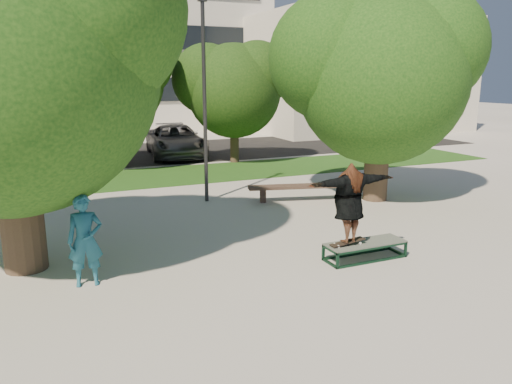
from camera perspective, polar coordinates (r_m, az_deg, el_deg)
name	(u,v)px	position (r m, az deg, el deg)	size (l,w,h in m)	color
ground	(235,255)	(11.11, -2.40, -7.26)	(120.00, 120.00, 0.00)	#9A968D
grass_strip	(171,176)	(20.16, -9.66, 1.86)	(30.00, 4.00, 0.02)	#1F4B15
asphalt_strip	(120,155)	(26.27, -15.32, 4.14)	(40.00, 8.00, 0.01)	black
tree_right	(378,69)	(16.06, 13.74, 13.54)	(6.24, 5.33, 6.51)	#38281E
bg_tree_mid	(102,73)	(21.96, -17.18, 12.90)	(5.76, 4.92, 6.24)	#38281E
bg_tree_right	(232,85)	(22.81, -2.76, 12.11)	(5.04, 4.31, 5.43)	#38281E
lamppost	(205,100)	(15.48, -5.90, 10.38)	(0.25, 0.15, 6.11)	#2D2D30
office_building	(51,19)	(41.93, -22.37, 17.77)	(30.00, 14.12, 16.00)	beige
side_building	(352,75)	(38.47, 10.96, 13.01)	(15.00, 10.00, 8.00)	beige
grind_box	(365,250)	(11.10, 12.33, -6.53)	(1.80, 0.60, 0.38)	black
skater_rig	(349,203)	(10.53, 10.60, -1.23)	(2.09, 0.64, 1.77)	white
bystander	(85,240)	(9.85, -18.95, -5.25)	(0.64, 0.42, 1.76)	#1C556A
bench	(302,187)	(15.82, 5.28, 0.52)	(3.42, 1.32, 0.52)	#443329
car_dark	(75,148)	(23.56, -20.02, 4.78)	(1.67, 4.80, 1.58)	black
car_grey	(176,141)	(25.03, -9.14, 5.78)	(2.54, 5.50, 1.53)	#59595E
car_silver_b	(179,138)	(27.32, -8.78, 6.17)	(1.85, 4.55, 1.32)	#AFAFB4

